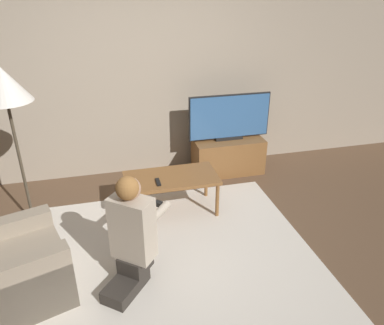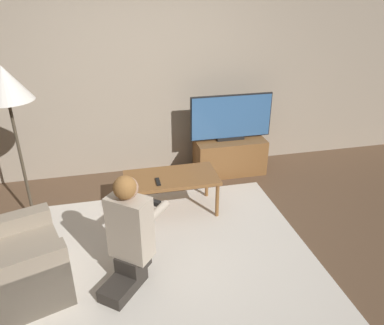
{
  "view_description": "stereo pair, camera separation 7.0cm",
  "coord_description": "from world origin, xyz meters",
  "px_view_note": "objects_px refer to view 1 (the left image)",
  "views": [
    {
      "loc": [
        -0.53,
        -2.7,
        2.33
      ],
      "look_at": [
        0.32,
        0.68,
        0.63
      ],
      "focal_mm": 35.0,
      "sensor_mm": 36.0,
      "label": 1
    },
    {
      "loc": [
        -0.46,
        -2.72,
        2.33
      ],
      "look_at": [
        0.32,
        0.68,
        0.63
      ],
      "focal_mm": 35.0,
      "sensor_mm": 36.0,
      "label": 2
    }
  ],
  "objects_px": {
    "tv": "(230,117)",
    "coffee_table": "(171,180)",
    "armchair": "(0,274)",
    "person_kneeling": "(132,233)",
    "floor_lamp": "(5,91)"
  },
  "relations": [
    {
      "from": "tv",
      "to": "coffee_table",
      "type": "distance_m",
      "value": 1.27
    },
    {
      "from": "armchair",
      "to": "person_kneeling",
      "type": "distance_m",
      "value": 1.04
    },
    {
      "from": "coffee_table",
      "to": "person_kneeling",
      "type": "distance_m",
      "value": 1.11
    },
    {
      "from": "tv",
      "to": "coffee_table",
      "type": "bearing_deg",
      "value": -139.46
    },
    {
      "from": "coffee_table",
      "to": "floor_lamp",
      "type": "height_order",
      "value": "floor_lamp"
    },
    {
      "from": "floor_lamp",
      "to": "armchair",
      "type": "xyz_separation_m",
      "value": [
        -0.06,
        -1.11,
        -1.14
      ]
    },
    {
      "from": "floor_lamp",
      "to": "person_kneeling",
      "type": "xyz_separation_m",
      "value": [
        0.96,
        -1.12,
        -0.93
      ]
    },
    {
      "from": "tv",
      "to": "armchair",
      "type": "bearing_deg",
      "value": -144.36
    },
    {
      "from": "floor_lamp",
      "to": "coffee_table",
      "type": "bearing_deg",
      "value": -5.42
    },
    {
      "from": "floor_lamp",
      "to": "armchair",
      "type": "distance_m",
      "value": 1.6
    },
    {
      "from": "floor_lamp",
      "to": "person_kneeling",
      "type": "height_order",
      "value": "floor_lamp"
    },
    {
      "from": "coffee_table",
      "to": "floor_lamp",
      "type": "bearing_deg",
      "value": 174.58
    },
    {
      "from": "tv",
      "to": "person_kneeling",
      "type": "xyz_separation_m",
      "value": [
        -1.44,
        -1.77,
        -0.26
      ]
    },
    {
      "from": "floor_lamp",
      "to": "armchair",
      "type": "bearing_deg",
      "value": -93.22
    },
    {
      "from": "tv",
      "to": "person_kneeling",
      "type": "height_order",
      "value": "tv"
    }
  ]
}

